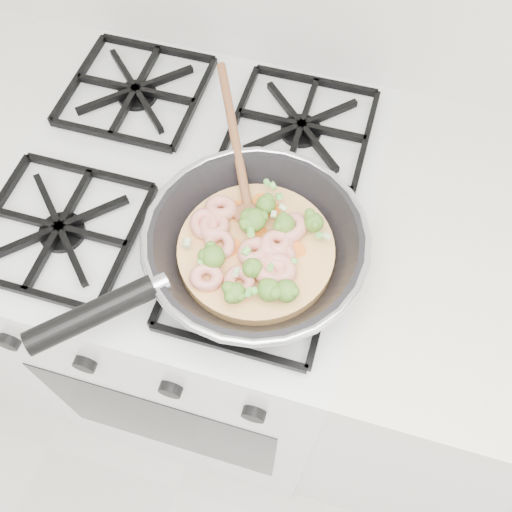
# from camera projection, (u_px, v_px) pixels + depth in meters

# --- Properties ---
(stove) EXTENTS (0.60, 0.60, 0.92)m
(stove) POSITION_uv_depth(u_px,v_px,m) (208.00, 298.00, 1.29)
(stove) COLOR white
(stove) RESTS_ON ground
(skillet) EXTENTS (0.40, 0.51, 0.10)m
(skillet) POSITION_uv_depth(u_px,v_px,m) (253.00, 247.00, 0.78)
(skillet) COLOR black
(skillet) RESTS_ON stove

